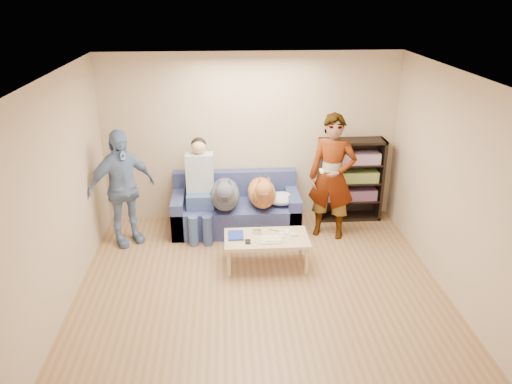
{
  "coord_description": "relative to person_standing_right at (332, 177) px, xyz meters",
  "views": [
    {
      "loc": [
        -0.39,
        -4.85,
        3.47
      ],
      "look_at": [
        0.0,
        1.2,
        0.95
      ],
      "focal_mm": 35.0,
      "sensor_mm": 36.0,
      "label": 1
    }
  ],
  "objects": [
    {
      "name": "wall_left",
      "position": [
        -3.38,
        -1.75,
        0.38
      ],
      "size": [
        0.0,
        5.0,
        5.0
      ],
      "primitive_type": "plane",
      "rotation": [
        1.57,
        0.0,
        1.57
      ],
      "color": "tan",
      "rests_on": "ground"
    },
    {
      "name": "wall_right",
      "position": [
        1.12,
        -1.75,
        0.38
      ],
      "size": [
        0.0,
        5.0,
        5.0
      ],
      "primitive_type": "plane",
      "rotation": [
        1.57,
        0.0,
        -1.57
      ],
      "color": "tan",
      "rests_on": "ground"
    },
    {
      "name": "held_controller",
      "position": [
        -0.2,
        -0.2,
        0.17
      ],
      "size": [
        0.04,
        0.13,
        0.03
      ],
      "primitive_type": "cube",
      "rotation": [
        0.0,
        0.0,
        -0.02
      ],
      "color": "white",
      "rests_on": "person_standing_right"
    },
    {
      "name": "camera_silver",
      "position": [
        -1.13,
        -0.7,
        -0.48
      ],
      "size": [
        0.11,
        0.06,
        0.05
      ],
      "primitive_type": "cube",
      "color": "#AEAEB2",
      "rests_on": "coffee_table"
    },
    {
      "name": "notebook_blue",
      "position": [
        -1.41,
        -0.77,
        -0.49
      ],
      "size": [
        0.2,
        0.26,
        0.03
      ],
      "primitive_type": "cube",
      "color": "#1B3297",
      "rests_on": "coffee_table"
    },
    {
      "name": "wall_back",
      "position": [
        -1.13,
        0.75,
        0.38
      ],
      "size": [
        4.5,
        0.0,
        4.5
      ],
      "primitive_type": "plane",
      "rotation": [
        1.57,
        0.0,
        0.0
      ],
      "color": "tan",
      "rests_on": "ground"
    },
    {
      "name": "controller_a",
      "position": [
        -0.73,
        -0.72,
        -0.49
      ],
      "size": [
        0.04,
        0.13,
        0.03
      ],
      "primitive_type": "cube",
      "color": "white",
      "rests_on": "coffee_table"
    },
    {
      "name": "pen_orange",
      "position": [
        -1.03,
        -0.98,
        -0.5
      ],
      "size": [
        0.13,
        0.06,
        0.01
      ],
      "primitive_type": "cylinder",
      "rotation": [
        0.0,
        1.57,
        0.35
      ],
      "color": "orange",
      "rests_on": "coffee_table"
    },
    {
      "name": "bookshelf",
      "position": [
        0.42,
        0.58,
        -0.24
      ],
      "size": [
        1.0,
        0.34,
        1.3
      ],
      "color": "black",
      "rests_on": "ground"
    },
    {
      "name": "controller_b",
      "position": [
        -0.65,
        -0.8,
        -0.49
      ],
      "size": [
        0.09,
        0.06,
        0.03
      ],
      "primitive_type": "cube",
      "color": "silver",
      "rests_on": "coffee_table"
    },
    {
      "name": "pen_black",
      "position": [
        -0.89,
        -0.64,
        -0.5
      ],
      "size": [
        0.13,
        0.08,
        0.01
      ],
      "primitive_type": "cylinder",
      "rotation": [
        0.0,
        1.57,
        -0.52
      ],
      "color": "black",
      "rests_on": "coffee_table"
    },
    {
      "name": "wallet",
      "position": [
        -1.26,
        -0.94,
        -0.49
      ],
      "size": [
        0.07,
        0.12,
        0.02
      ],
      "primitive_type": "cube",
      "color": "black",
      "rests_on": "coffee_table"
    },
    {
      "name": "blanket",
      "position": [
        -0.69,
        0.22,
        -0.41
      ],
      "size": [
        0.47,
        0.4,
        0.16
      ],
      "primitive_type": "ellipsoid",
      "color": "silver",
      "rests_on": "sofa"
    },
    {
      "name": "dog_tan",
      "position": [
        -0.99,
        0.17,
        -0.28
      ],
      "size": [
        0.42,
        1.17,
        0.61
      ],
      "color": "#C2763B",
      "rests_on": "sofa"
    },
    {
      "name": "person_seated",
      "position": [
        -1.9,
        0.22,
        -0.15
      ],
      "size": [
        0.4,
        0.73,
        1.47
      ],
      "color": "#426092",
      "rests_on": "sofa"
    },
    {
      "name": "person_standing_left",
      "position": [
        -2.98,
        -0.04,
        -0.08
      ],
      "size": [
        1.05,
        0.9,
        1.69
      ],
      "primitive_type": "imported",
      "rotation": [
        0.0,
        0.0,
        0.6
      ],
      "color": "#6F87B2",
      "rests_on": "ground"
    },
    {
      "name": "person_standing_right",
      "position": [
        0.0,
        0.0,
        0.0
      ],
      "size": [
        0.79,
        0.65,
        1.84
      ],
      "primitive_type": "imported",
      "rotation": [
        0.0,
        0.0,
        -0.37
      ],
      "color": "gray",
      "rests_on": "ground"
    },
    {
      "name": "ceiling",
      "position": [
        -1.13,
        -1.75,
        1.68
      ],
      "size": [
        5.0,
        5.0,
        0.0
      ],
      "primitive_type": "plane",
      "rotation": [
        3.14,
        0.0,
        0.0
      ],
      "color": "white",
      "rests_on": "ground"
    },
    {
      "name": "headphone_cup_a",
      "position": [
        -0.81,
        -0.84,
        -0.49
      ],
      "size": [
        0.07,
        0.07,
        0.02
      ],
      "primitive_type": "cylinder",
      "color": "silver",
      "rests_on": "coffee_table"
    },
    {
      "name": "wall_front",
      "position": [
        -1.13,
        -4.25,
        0.38
      ],
      "size": [
        4.5,
        0.0,
        4.5
      ],
      "primitive_type": "plane",
      "rotation": [
        -1.57,
        0.0,
        0.0
      ],
      "color": "tan",
      "rests_on": "ground"
    },
    {
      "name": "magazine",
      "position": [
        -0.93,
        -0.9,
        -0.48
      ],
      "size": [
        0.22,
        0.17,
        0.01
      ],
      "primitive_type": "cube",
      "color": "beige",
      "rests_on": "coffee_table"
    },
    {
      "name": "dog_gray",
      "position": [
        -1.54,
        0.11,
        -0.27
      ],
      "size": [
        0.44,
        1.26,
        0.63
      ],
      "color": "#53545E",
      "rests_on": "sofa"
    },
    {
      "name": "headphone_cup_b",
      "position": [
        -0.81,
        -0.76,
        -0.49
      ],
      "size": [
        0.07,
        0.07,
        0.02
      ],
      "primitive_type": "cylinder",
      "color": "silver",
      "rests_on": "coffee_table"
    },
    {
      "name": "coffee_table",
      "position": [
        -1.01,
        -0.82,
        -0.55
      ],
      "size": [
        1.1,
        0.6,
        0.42
      ],
      "color": "#D4BA82",
      "rests_on": "ground"
    },
    {
      "name": "ground",
      "position": [
        -1.13,
        -1.75,
        -0.92
      ],
      "size": [
        5.0,
        5.0,
        0.0
      ],
      "primitive_type": "plane",
      "color": "olive",
      "rests_on": "ground"
    },
    {
      "name": "papers",
      "position": [
        -0.96,
        -0.92,
        -0.49
      ],
      "size": [
        0.26,
        0.2,
        0.02
      ],
      "primitive_type": "cube",
      "color": "beige",
      "rests_on": "coffee_table"
    },
    {
      "name": "sofa",
      "position": [
        -1.38,
        0.35,
        -0.64
      ],
      "size": [
        1.9,
        0.85,
        0.82
      ],
      "color": "#515B93",
      "rests_on": "ground"
    }
  ]
}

